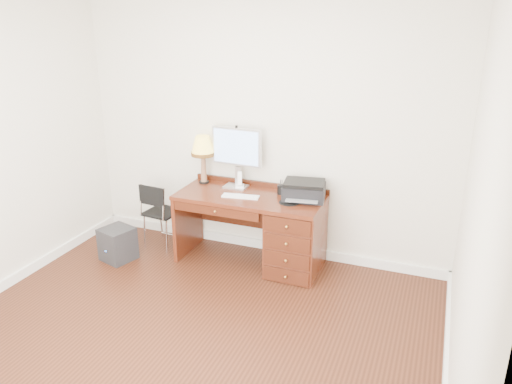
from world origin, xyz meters
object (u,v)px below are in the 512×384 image
at_px(desk, 280,230).
at_px(printer, 304,190).
at_px(chair, 159,209).
at_px(leg_lamp, 203,149).
at_px(monitor, 236,150).
at_px(phone, 240,183).
at_px(equipment_box, 118,244).

bearing_deg(desk, printer, 25.34).
distance_m(printer, chair, 1.65).
distance_m(leg_lamp, chair, 0.84).
distance_m(monitor, leg_lamp, 0.38).
distance_m(desk, leg_lamp, 1.19).
height_order(leg_lamp, phone, leg_lamp).
bearing_deg(chair, desk, 6.95).
height_order(chair, equipment_box, chair).
bearing_deg(phone, printer, -22.85).
distance_m(monitor, equipment_box, 1.61).
relative_size(phone, chair, 0.25).
bearing_deg(printer, monitor, 163.22).
distance_m(monitor, printer, 0.83).
height_order(phone, chair, phone).
relative_size(monitor, leg_lamp, 1.22).
bearing_deg(equipment_box, leg_lamp, 58.36).
bearing_deg(phone, desk, -35.61).
bearing_deg(phone, monitor, 120.04).
bearing_deg(leg_lamp, printer, -3.89).
relative_size(printer, equipment_box, 1.28).
xyz_separation_m(printer, equipment_box, (-1.87, -0.57, -0.66)).
relative_size(monitor, phone, 3.44).
xyz_separation_m(desk, printer, (0.21, 0.10, 0.43)).
bearing_deg(leg_lamp, desk, -10.82).
distance_m(phone, equipment_box, 1.45).
bearing_deg(desk, monitor, 160.26).
height_order(desk, chair, chair).
bearing_deg(monitor, phone, -38.00).
bearing_deg(chair, equipment_box, -116.45).
relative_size(monitor, printer, 1.39).
relative_size(printer, chair, 0.61).
distance_m(leg_lamp, equipment_box, 1.36).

